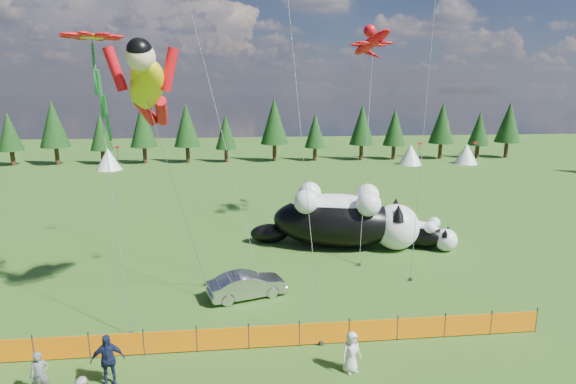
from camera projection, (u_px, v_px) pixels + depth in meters
The scene contains 13 objects.
ground at pixel (269, 311), 20.67m from camera, with size 160.00×160.00×0.00m, color #133A0A.
safety_fence at pixel (274, 336), 17.65m from camera, with size 22.06×0.06×1.10m.
tree_line at pixel (248, 134), 63.44m from camera, with size 90.00×4.00×8.00m, color black, non-canonical shape.
festival_tents at pixel (332, 156), 60.29m from camera, with size 50.00×3.20×2.80m, color white, non-canonical shape.
cat_large at pixel (343, 218), 28.95m from camera, with size 10.80×5.76×3.96m.
cat_small at pixel (420, 233), 29.09m from camera, with size 4.67×3.86×1.94m.
car at pixel (247, 285), 21.96m from camera, with size 1.33×3.81×1.26m, color #BAB9BE.
spectator_a at pixel (40, 375), 14.72m from camera, with size 0.59×0.39×1.61m, color slate.
spectator_c at pixel (108, 360), 15.29m from camera, with size 1.11×0.57×1.90m, color #161D3D.
spectator_e at pixel (351, 352), 16.07m from camera, with size 0.76×0.49×1.55m, color silver.
superhero_kite at pixel (147, 87), 18.45m from camera, with size 5.21×5.44×12.26m.
gecko_kite at pixel (372, 43), 30.56m from camera, with size 4.68×10.45×15.12m.
flower_kite at pixel (92, 41), 18.11m from camera, with size 3.01×3.89×12.24m.
Camera 1 is at (-1.14, -18.94, 9.91)m, focal length 28.00 mm.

